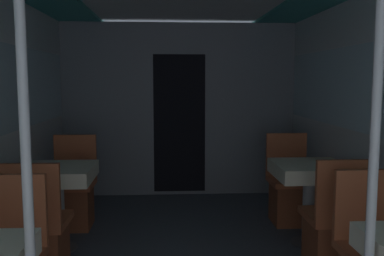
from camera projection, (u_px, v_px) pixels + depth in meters
name	position (u px, v px, depth m)	size (l,w,h in m)	color
bulkhead_far	(179.00, 110.00, 5.33)	(2.87, 0.09, 2.13)	slate
support_pole_left_0	(27.00, 171.00, 1.76)	(0.04, 0.04, 2.13)	silver
dining_table_left_1	(57.00, 180.00, 3.58)	(0.61, 0.61, 0.72)	#4C4C51
chair_left_near_1	(38.00, 243.00, 3.05)	(0.42, 0.42, 0.89)	brown
chair_left_far_1	(73.00, 199.00, 4.19)	(0.42, 0.42, 0.89)	brown
support_pole_right_0	(373.00, 167.00, 1.85)	(0.04, 0.04, 2.13)	silver
dining_table_right_1	(310.00, 176.00, 3.71)	(0.61, 0.61, 0.72)	#4C4C51
chair_right_near_1	(334.00, 236.00, 3.18)	(0.42, 0.42, 0.89)	brown
chair_right_far_1	(290.00, 195.00, 4.32)	(0.42, 0.42, 0.89)	brown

